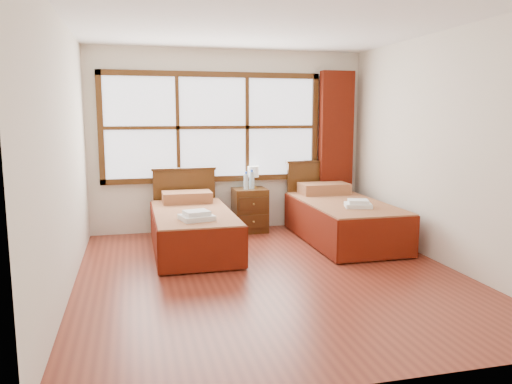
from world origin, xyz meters
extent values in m
plane|color=maroon|center=(0.00, 0.00, 0.00)|extent=(4.50, 4.50, 0.00)
plane|color=white|center=(0.00, 0.00, 2.60)|extent=(4.50, 4.50, 0.00)
plane|color=silver|center=(0.00, 2.25, 1.30)|extent=(4.00, 0.00, 4.00)
plane|color=silver|center=(-2.00, 0.00, 1.30)|extent=(0.00, 4.50, 4.50)
plane|color=silver|center=(2.00, 0.00, 1.30)|extent=(0.00, 4.50, 4.50)
cube|color=white|center=(-0.25, 2.22, 1.50)|extent=(3.00, 0.02, 1.40)
cube|color=#4A2A10|center=(-0.25, 2.20, 0.76)|extent=(3.16, 0.06, 0.08)
cube|color=#4A2A10|center=(-0.25, 2.20, 2.24)|extent=(3.16, 0.06, 0.08)
cube|color=#4A2A10|center=(-1.79, 2.20, 1.50)|extent=(0.08, 0.06, 1.56)
cube|color=#4A2A10|center=(1.29, 2.20, 1.50)|extent=(0.08, 0.06, 1.56)
cube|color=#4A2A10|center=(-0.75, 2.20, 1.50)|extent=(0.05, 0.05, 1.40)
cube|color=#4A2A10|center=(0.25, 2.20, 1.50)|extent=(0.05, 0.05, 1.40)
cube|color=#4A2A10|center=(-0.25, 2.20, 1.50)|extent=(3.00, 0.05, 0.05)
cube|color=#581408|center=(1.60, 2.11, 1.17)|extent=(0.50, 0.16, 2.30)
cube|color=#40230D|center=(-0.68, 1.13, 0.14)|extent=(0.84, 1.68, 0.27)
cube|color=maroon|center=(-0.68, 1.13, 0.39)|extent=(0.94, 1.86, 0.23)
cube|color=maroon|center=(-1.15, 1.13, 0.25)|extent=(0.03, 1.86, 0.46)
cube|color=maroon|center=(-0.21, 1.13, 0.25)|extent=(0.03, 1.86, 0.46)
cube|color=maroon|center=(-0.68, 0.20, 0.25)|extent=(0.94, 0.03, 0.46)
cube|color=maroon|center=(-0.68, 1.80, 0.57)|extent=(0.66, 0.38, 0.15)
cube|color=#4A2A10|center=(-0.68, 2.14, 0.46)|extent=(0.87, 0.06, 0.91)
cube|color=#40230D|center=(-0.68, 2.14, 0.92)|extent=(0.91, 0.08, 0.04)
cube|color=#40230D|center=(1.32, 1.13, 0.15)|extent=(0.89, 1.79, 0.29)
cube|color=maroon|center=(1.32, 1.13, 0.41)|extent=(1.00, 1.98, 0.24)
cube|color=maroon|center=(0.82, 1.13, 0.27)|extent=(0.03, 1.98, 0.50)
cube|color=maroon|center=(1.82, 1.13, 0.27)|extent=(0.03, 1.98, 0.50)
cube|color=maroon|center=(1.32, 0.14, 0.27)|extent=(1.00, 0.03, 0.50)
cube|color=maroon|center=(1.32, 1.85, 0.61)|extent=(0.70, 0.41, 0.16)
cube|color=#4A2A10|center=(1.32, 2.14, 0.49)|extent=(0.93, 0.06, 0.97)
cube|color=#40230D|center=(1.32, 2.14, 0.98)|extent=(0.97, 0.08, 0.04)
cube|color=#4A2A10|center=(0.24, 2.00, 0.31)|extent=(0.47, 0.42, 0.63)
cube|color=#40230D|center=(0.24, 1.78, 0.19)|extent=(0.41, 0.02, 0.19)
cube|color=#40230D|center=(0.24, 1.78, 0.44)|extent=(0.41, 0.02, 0.19)
sphere|color=#B1883C|center=(0.24, 1.76, 0.19)|extent=(0.03, 0.03, 0.03)
sphere|color=#B1883C|center=(0.24, 1.76, 0.44)|extent=(0.03, 0.03, 0.03)
cube|color=white|center=(-0.70, 0.63, 0.53)|extent=(0.42, 0.38, 0.06)
cube|color=white|center=(-0.70, 0.63, 0.58)|extent=(0.31, 0.29, 0.05)
cube|color=white|center=(1.34, 0.74, 0.56)|extent=(0.39, 0.37, 0.05)
cube|color=white|center=(1.34, 0.74, 0.61)|extent=(0.29, 0.27, 0.05)
cylinder|color=gold|center=(0.32, 2.12, 0.64)|extent=(0.10, 0.10, 0.02)
cylinder|color=gold|center=(0.32, 2.12, 0.71)|extent=(0.02, 0.02, 0.13)
cylinder|color=silver|center=(0.32, 2.12, 0.86)|extent=(0.16, 0.16, 0.16)
cylinder|color=silver|center=(0.17, 1.92, 0.74)|extent=(0.07, 0.07, 0.23)
cylinder|color=#1841B5|center=(0.17, 1.92, 0.87)|extent=(0.03, 0.03, 0.03)
cylinder|color=silver|center=(0.26, 1.97, 0.75)|extent=(0.07, 0.07, 0.24)
cylinder|color=#1841B5|center=(0.26, 1.97, 0.89)|extent=(0.04, 0.04, 0.03)
camera|label=1|loc=(-1.38, -4.91, 1.68)|focal=35.00mm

